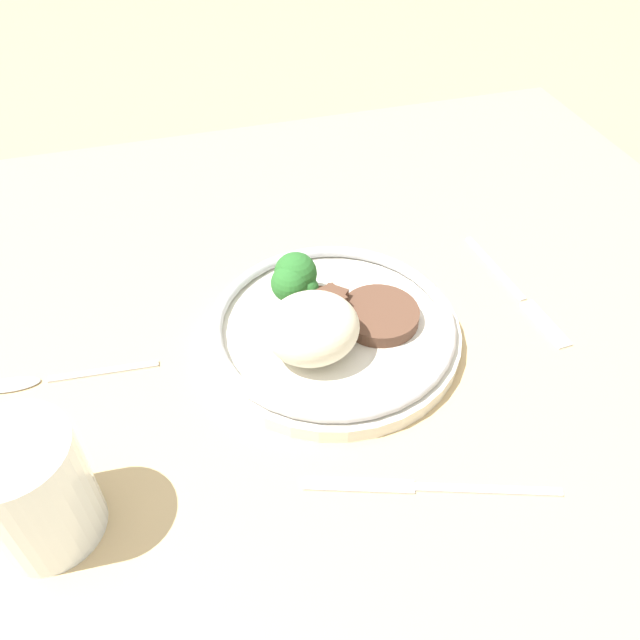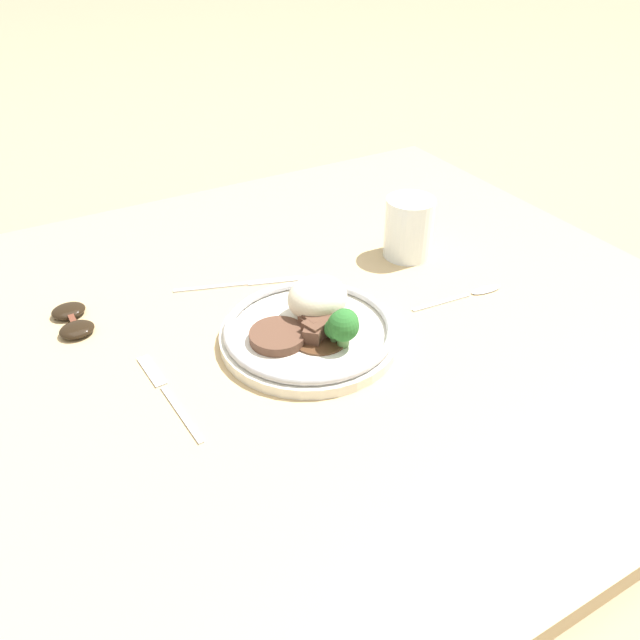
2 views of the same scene
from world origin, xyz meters
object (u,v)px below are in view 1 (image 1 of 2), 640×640
plate (328,324)px  juice_glass (35,495)px  fork (522,299)px  knife (422,487)px  spoon (34,381)px

plate → juice_glass: size_ratio=2.44×
plate → fork: size_ratio=1.32×
plate → knife: (-0.02, 0.18, -0.02)m
juice_glass → spoon: size_ratio=0.63×
knife → spoon: size_ratio=1.23×
juice_glass → spoon: juice_glass is taller
knife → spoon: bearing=-15.3°
juice_glass → knife: (-0.29, 0.05, -0.05)m
knife → juice_glass: bearing=8.8°
plate → knife: plate is taller
fork → spoon: bearing=-96.8°
juice_glass → knife: size_ratio=0.52×
plate → fork: (-0.22, 0.00, -0.02)m
juice_glass → fork: (-0.48, -0.13, -0.05)m
juice_glass → knife: bearing=170.2°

